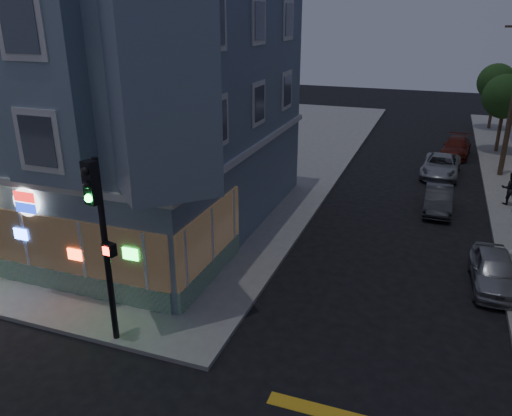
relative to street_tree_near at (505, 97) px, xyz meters
The scene contains 12 objects.
ground 32.62m from the street_tree_near, 112.13° to the right, with size 120.00×120.00×0.00m, color black.
sidewalk_nw 26.91m from the street_tree_near, 164.76° to the right, with size 33.00×42.00×0.15m, color gray.
corner_building 26.39m from the street_tree_near, 133.75° to the right, with size 14.60×14.60×11.40m.
street_tree_near is the anchor object (origin of this frame).
street_tree_far 8.00m from the street_tree_near, 90.00° to the left, with size 3.00×3.00×5.30m.
pedestrian_a 11.69m from the street_tree_near, 91.31° to the right, with size 0.83×0.65×1.71m, color black.
parked_car_a 20.58m from the street_tree_near, 94.35° to the right, with size 1.52×3.78×1.29m, color #989B9F.
parked_car_b 14.02m from the street_tree_near, 105.32° to the right, with size 1.29×3.70×1.22m, color #343739.
parked_car_c 4.62m from the street_tree_near, 146.36° to the right, with size 1.73×4.25×1.23m, color maroon.
parked_car_d 8.52m from the street_tree_near, 117.27° to the right, with size 2.09×4.54×1.26m, color #9FA4A9.
traffic_signal 30.46m from the street_tree_near, 113.92° to the right, with size 0.69×0.63×5.59m.
fire_hydrant 19.31m from the street_tree_near, 92.71° to the right, with size 0.47×0.27×0.82m.
Camera 1 is at (8.09, -8.02, 9.25)m, focal length 35.00 mm.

